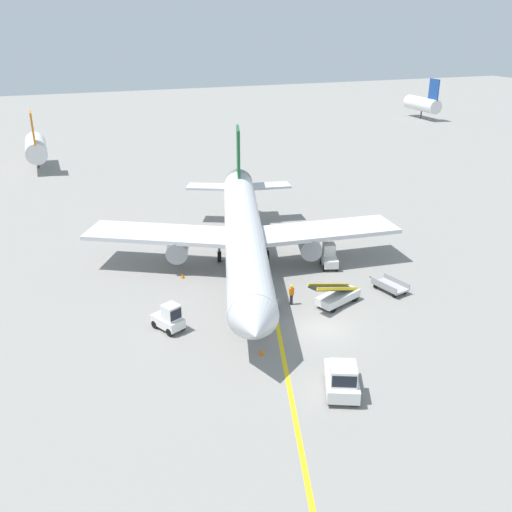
% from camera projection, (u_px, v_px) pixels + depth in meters
% --- Properties ---
extents(ground_plane, '(300.00, 300.00, 0.00)m').
position_uv_depth(ground_plane, '(322.00, 328.00, 41.16)').
color(ground_plane, gray).
extents(taxi_line_yellow, '(24.05, 76.48, 0.01)m').
position_uv_depth(taxi_line_yellow, '(273.00, 303.00, 44.87)').
color(taxi_line_yellow, yellow).
rests_on(taxi_line_yellow, ground).
extents(airliner, '(27.72, 34.56, 10.10)m').
position_uv_depth(airliner, '(244.00, 232.00, 49.94)').
color(airliner, silver).
rests_on(airliner, ground).
extents(pushback_tug, '(3.21, 4.06, 2.20)m').
position_uv_depth(pushback_tug, '(342.00, 379.00, 33.73)').
color(pushback_tug, silver).
rests_on(pushback_tug, ground).
extents(baggage_tug_near_wing, '(2.24, 2.73, 2.10)m').
position_uv_depth(baggage_tug_near_wing, '(169.00, 319.00, 40.62)').
color(baggage_tug_near_wing, silver).
rests_on(baggage_tug_near_wing, ground).
extents(baggage_tug_by_cargo_door, '(1.97, 2.68, 2.10)m').
position_uv_depth(baggage_tug_by_cargo_door, '(329.00, 257.00, 51.06)').
color(baggage_tug_by_cargo_door, silver).
rests_on(baggage_tug_by_cargo_door, ground).
extents(belt_loader_forward_hold, '(5.11, 3.01, 2.59)m').
position_uv_depth(belt_loader_forward_hold, '(337.00, 295.00, 44.34)').
color(belt_loader_forward_hold, silver).
rests_on(belt_loader_forward_hold, ground).
extents(baggage_cart_loaded, '(2.19, 3.84, 0.94)m').
position_uv_depth(baggage_cart_loaded, '(390.00, 286.00, 46.60)').
color(baggage_cart_loaded, '#A5A5A8').
rests_on(baggage_cart_loaded, ground).
extents(baggage_cart_empty_trailing, '(3.13, 3.32, 0.94)m').
position_uv_depth(baggage_cart_empty_trailing, '(263.00, 309.00, 42.88)').
color(baggage_cart_empty_trailing, '#A5A5A8').
rests_on(baggage_cart_empty_trailing, ground).
extents(ground_crew_marshaller, '(0.36, 0.24, 1.70)m').
position_uv_depth(ground_crew_marshaller, '(246.00, 316.00, 40.94)').
color(ground_crew_marshaller, '#26262D').
rests_on(ground_crew_marshaller, ground).
extents(ground_crew_wing_walker, '(0.36, 0.24, 1.70)m').
position_uv_depth(ground_crew_wing_walker, '(291.00, 294.00, 44.26)').
color(ground_crew_wing_walker, '#26262D').
rests_on(ground_crew_wing_walker, ground).
extents(safety_cone_nose_left, '(0.36, 0.36, 0.44)m').
position_uv_depth(safety_cone_nose_left, '(183.00, 276.00, 49.01)').
color(safety_cone_nose_left, orange).
rests_on(safety_cone_nose_left, ground).
extents(safety_cone_nose_right, '(0.36, 0.36, 0.44)m').
position_uv_depth(safety_cone_nose_right, '(262.00, 352.00, 37.91)').
color(safety_cone_nose_right, orange).
rests_on(safety_cone_nose_right, ground).
extents(distant_aircraft_mid_left, '(3.00, 10.10, 8.80)m').
position_uv_depth(distant_aircraft_mid_left, '(36.00, 147.00, 83.43)').
color(distant_aircraft_mid_left, silver).
rests_on(distant_aircraft_mid_left, ground).
extents(distant_aircraft_mid_right, '(3.00, 10.10, 8.80)m').
position_uv_depth(distant_aircraft_mid_right, '(423.00, 104.00, 125.13)').
color(distant_aircraft_mid_right, silver).
rests_on(distant_aircraft_mid_right, ground).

